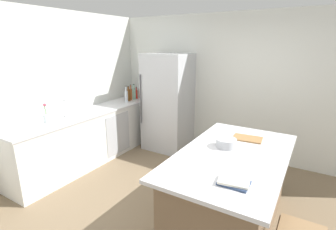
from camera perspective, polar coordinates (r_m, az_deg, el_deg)
name	(u,v)px	position (r m, az deg, el deg)	size (l,w,h in m)	color
ground_plane	(175,218)	(3.36, 1.60, -22.18)	(7.20, 7.20, 0.00)	#7A664C
wall_rear	(236,87)	(4.80, 15.16, 6.12)	(6.00, 0.10, 2.60)	silver
wall_left	(40,94)	(4.46, -26.91, 4.24)	(0.10, 6.00, 2.60)	silver
counter_run_left	(91,136)	(4.75, -16.94, -4.57)	(0.65, 2.98, 0.92)	silver
kitchen_island	(230,190)	(3.07, 13.91, -16.15)	(1.09, 1.93, 0.91)	#7A6047
refrigerator	(168,103)	(4.97, -0.05, 2.82)	(0.84, 0.75, 1.89)	#B7BABF
sink_faucet	(65,107)	(4.35, -22.25, 1.58)	(0.15, 0.05, 0.30)	silver
flower_vase	(46,117)	(4.16, -25.80, -0.40)	(0.09, 0.09, 0.30)	silver
syrup_bottle	(140,93)	(5.53, -6.27, 5.01)	(0.07, 0.07, 0.29)	#5B3319
hot_sauce_bottle	(136,94)	(5.47, -7.15, 4.73)	(0.05, 0.05, 0.25)	red
gin_bottle	(134,93)	(5.39, -7.72, 4.84)	(0.08, 0.08, 0.32)	#8CB79E
vinegar_bottle	(131,94)	(5.31, -8.39, 4.68)	(0.06, 0.06, 0.33)	#994C23
whiskey_bottle	(128,95)	(5.24, -8.92, 4.51)	(0.08, 0.08, 0.31)	brown
soda_bottle	(126,96)	(5.15, -9.40, 4.29)	(0.06, 0.06, 0.33)	silver
cookbook_stack	(234,182)	(2.29, 14.68, -14.41)	(0.28, 0.22, 0.04)	#334770
mixing_bowl	(226,143)	(3.00, 13.00, -6.15)	(0.24, 0.24, 0.10)	#B2B5BA
cutting_board	(247,138)	(3.32, 17.51, -5.07)	(0.37, 0.26, 0.02)	#9E7042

